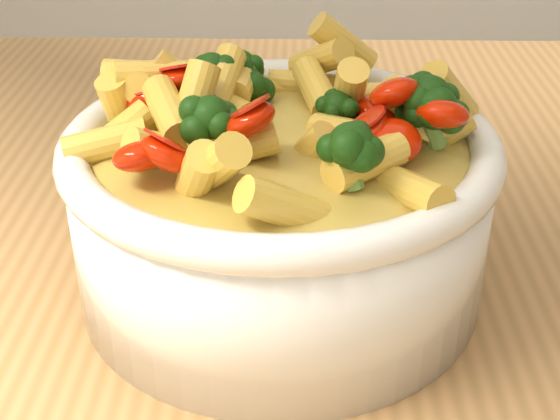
{
  "coord_description": "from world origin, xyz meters",
  "views": [
    {
      "loc": [
        0.09,
        -0.45,
        1.17
      ],
      "look_at": [
        0.08,
        -0.07,
        0.95
      ],
      "focal_mm": 50.0,
      "sensor_mm": 36.0,
      "label": 1
    }
  ],
  "objects": [
    {
      "name": "table",
      "position": [
        0.0,
        0.0,
        0.8
      ],
      "size": [
        1.2,
        0.8,
        0.9
      ],
      "color": "tan",
      "rests_on": "ground"
    },
    {
      "name": "serving_bowl",
      "position": [
        0.08,
        -0.07,
        0.95
      ],
      "size": [
        0.24,
        0.24,
        0.1
      ],
      "color": "white",
      "rests_on": "table"
    },
    {
      "name": "pasta_salad",
      "position": [
        0.08,
        -0.07,
        1.02
      ],
      "size": [
        0.19,
        0.19,
        0.04
      ],
      "color": "#FEC150",
      "rests_on": "serving_bowl"
    }
  ]
}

